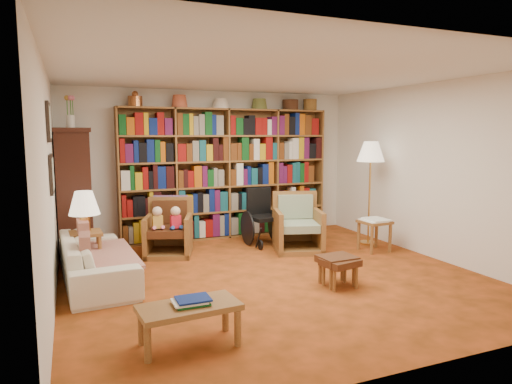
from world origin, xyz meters
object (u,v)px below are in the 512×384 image
side_table_lamp (86,243)px  footstool_a (340,264)px  armchair_sage (295,228)px  sofa (97,260)px  coffee_table (189,310)px  floor_lamp (371,156)px  side_table_papers (375,226)px  wheelchair (262,219)px  footstool_b (337,261)px  armchair_leather (167,231)px

side_table_lamp → footstool_a: (2.71, -1.68, -0.13)m
armchair_sage → sofa: bearing=-170.3°
sofa → coffee_table: 2.14m
floor_lamp → coffee_table: (-3.58, -2.43, -1.12)m
side_table_papers → coffee_table: 3.94m
wheelchair → floor_lamp: 2.01m
side_table_lamp → armchair_sage: 3.03m
armchair_sage → footstool_b: armchair_sage is taller
side_table_papers → wheelchair: bearing=142.8°
wheelchair → footstool_b: 2.22m
footstool_a → coffee_table: coffee_table is taller
armchair_leather → wheelchair: size_ratio=0.97×
sofa → side_table_lamp: bearing=10.0°
floor_lamp → footstool_a: 2.57m
wheelchair → footstool_b: bearing=-89.5°
armchair_leather → floor_lamp: (3.15, -0.61, 1.08)m
armchair_leather → wheelchair: wheelchair is taller
armchair_sage → side_table_papers: armchair_sage is taller
sofa → armchair_sage: (2.93, 0.50, 0.06)m
side_table_lamp → side_table_papers: 4.13m
sofa → armchair_sage: armchair_sage is taller
footstool_b → armchair_sage: bearing=79.4°
armchair_leather → footstool_b: (1.57, -2.17, -0.06)m
side_table_lamp → coffee_table: side_table_lamp is taller
armchair_sage → wheelchair: (-0.34, 0.53, 0.08)m
footstool_a → footstool_b: 0.08m
floor_lamp → footstool_a: (-1.59, -1.65, -1.16)m
armchair_leather → wheelchair: 1.55m
side_table_lamp → wheelchair: size_ratio=0.60×
sofa → side_table_lamp: 0.44m
coffee_table → footstool_b: bearing=23.4°
wheelchair → coffee_table: 3.66m
floor_lamp → footstool_a: floor_lamp is taller
footstool_a → armchair_sage: bearing=79.6°
armchair_sage → side_table_papers: size_ratio=1.85×
sofa → side_table_papers: 4.01m
sofa → side_table_lamp: (-0.10, 0.41, 0.12)m
sofa → armchair_leather: bearing=-50.5°
coffee_table → side_table_papers: bearing=30.7°
coffee_table → armchair_sage: bearing=47.9°
wheelchair → coffee_table: wheelchair is taller
armchair_leather → coffee_table: bearing=-98.0°
wheelchair → floor_lamp: (1.60, -0.66, 1.02)m
side_table_papers → footstool_a: bearing=-138.7°
footstool_b → armchair_leather: bearing=125.7°
sofa → coffee_table: sofa is taller
armchair_sage → floor_lamp: size_ratio=0.55×
wheelchair → footstool_b: size_ratio=2.11×
side_table_lamp → footstool_b: 3.15m
sofa → footstool_b: (2.62, -1.19, 0.01)m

